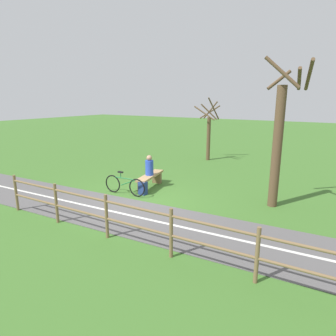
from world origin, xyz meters
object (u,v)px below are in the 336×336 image
person_seated (149,166)px  backpack (143,188)px  bench (150,179)px  bicycle (125,185)px  tree_far_right (279,139)px  tree_far_left (209,132)px

person_seated → backpack: (0.75, 0.24, -0.62)m
bench → backpack: bearing=6.3°
bicycle → backpack: size_ratio=3.67×
bicycle → person_seated: bearing=70.8°
bench → backpack: bench is taller
person_seated → bicycle: 1.25m
bicycle → tree_far_right: 5.36m
bicycle → tree_far_left: bearing=86.0°
backpack → tree_far_left: size_ratio=0.14×
bench → tree_far_left: 6.08m
person_seated → tree_far_right: size_ratio=0.17×
person_seated → backpack: person_seated is taller
person_seated → backpack: bearing=6.7°
bicycle → backpack: bicycle is taller
backpack → bench: bearing=-162.8°
bench → person_seated: bearing=0.0°
tree_far_left → tree_far_right: (5.52, 4.72, 0.59)m
bench → bicycle: (1.16, -0.30, -0.01)m
tree_far_right → tree_far_left: bearing=-139.4°
bicycle → tree_far_right: (-1.59, 4.80, 1.80)m
bench → tree_far_left: (-5.96, -0.23, 1.20)m
person_seated → bicycle: person_seated is taller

